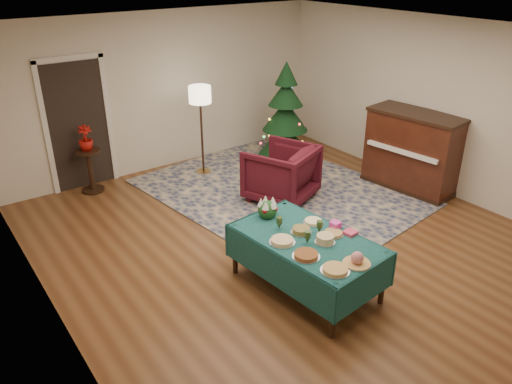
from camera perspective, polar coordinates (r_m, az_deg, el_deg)
room_shell at (r=6.16m, az=4.81°, el=4.91°), size 7.00×7.00×7.00m
doorway at (r=8.47m, az=-19.69°, el=7.51°), size 1.08×0.04×2.16m
rug at (r=8.12m, az=2.59°, el=0.01°), size 3.68×4.56×0.02m
buffet_table at (r=5.66m, az=5.78°, el=-6.39°), size 1.16×1.79×0.66m
platter_0 at (r=5.08m, az=9.04°, el=-8.74°), size 0.30×0.30×0.04m
platter_1 at (r=5.20m, az=11.48°, el=-7.57°), size 0.29×0.29×0.14m
platter_2 at (r=5.26m, az=5.74°, el=-7.19°), size 0.30×0.30×0.05m
platter_3 at (r=5.51m, az=7.90°, el=-5.36°), size 0.23×0.23×0.09m
platter_4 at (r=5.68m, az=8.81°, el=-4.70°), size 0.24×0.24×0.04m
platter_5 at (r=5.48m, az=3.00°, el=-5.60°), size 0.29×0.29×0.05m
platter_6 at (r=5.67m, az=5.18°, el=-4.40°), size 0.23×0.23×0.06m
platter_7 at (r=5.89m, az=6.57°, el=-3.38°), size 0.24×0.24×0.04m
goblet_0 at (r=5.70m, az=2.68°, el=-3.53°), size 0.07×0.07×0.15m
goblet_1 at (r=5.66m, az=7.27°, el=-3.97°), size 0.07×0.07×0.15m
goblet_2 at (r=5.45m, az=5.90°, el=-5.14°), size 0.07×0.07×0.15m
napkin_stack at (r=5.73m, az=10.72°, el=-4.58°), size 0.14×0.14×0.04m
gift_box at (r=5.80m, az=9.05°, el=-3.78°), size 0.12×0.12×0.09m
centerpiece at (r=5.95m, az=1.32°, el=-1.84°), size 0.24×0.24×0.27m
armchair at (r=7.72m, az=2.88°, el=2.46°), size 1.20×1.17×0.97m
floor_lamp at (r=8.50m, az=-6.40°, el=10.41°), size 0.37×0.37×1.54m
side_table at (r=8.46m, az=-18.39°, el=2.24°), size 0.40×0.40×0.71m
potted_plant at (r=8.30m, az=-18.85°, el=5.27°), size 0.22×0.40×0.22m
christmas_tree at (r=9.15m, az=3.37°, el=8.49°), size 1.04×1.04×1.84m
piano at (r=8.44m, az=17.41°, el=4.39°), size 0.86×1.55×1.28m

